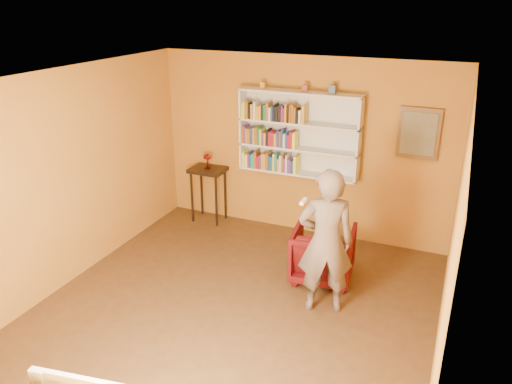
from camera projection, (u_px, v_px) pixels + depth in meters
room_shell at (229, 237)px, 5.46m from camera, size 5.30×5.80×2.88m
bookshelf at (300, 133)px, 7.30m from camera, size 1.80×0.29×1.23m
books_row_lower at (271, 162)px, 7.54m from camera, size 0.87×0.19×0.27m
books_row_middle at (269, 137)px, 7.40m from camera, size 0.84×0.19×0.27m
books_row_upper at (275, 112)px, 7.23m from camera, size 0.97×0.19×0.27m
ornament_left at (263, 85)px, 7.21m from camera, size 0.07×0.07×0.10m
ornament_centre at (305, 88)px, 6.98m from camera, size 0.07×0.07×0.10m
ornament_right at (333, 89)px, 6.83m from camera, size 0.09×0.09×0.12m
framed_painting at (419, 133)px, 6.68m from camera, size 0.55×0.05×0.70m
console_table at (208, 177)px, 8.01m from camera, size 0.55×0.42×0.90m
ruby_lustre at (207, 158)px, 7.90m from camera, size 0.14×0.14×0.23m
armchair at (323, 254)px, 6.46m from camera, size 0.85×0.87×0.72m
person at (326, 242)px, 5.64m from camera, size 0.75×0.62×1.76m
game_remote at (304, 201)px, 5.27m from camera, size 0.04×0.15×0.04m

